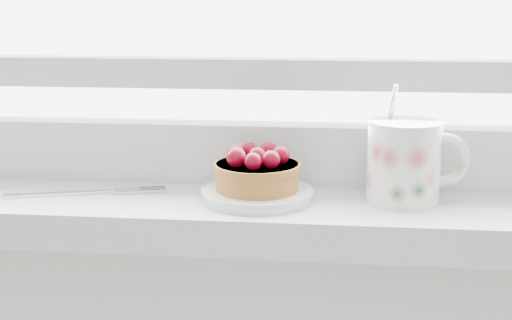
# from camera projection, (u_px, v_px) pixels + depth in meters

# --- Properties ---
(saucer) EXTENTS (0.12, 0.12, 0.01)m
(saucer) POSITION_uv_depth(u_px,v_px,m) (257.00, 195.00, 0.78)
(saucer) COLOR silver
(saucer) RESTS_ON windowsill
(raspberry_tart) EXTENTS (0.10, 0.10, 0.05)m
(raspberry_tart) POSITION_uv_depth(u_px,v_px,m) (257.00, 171.00, 0.78)
(raspberry_tart) COLOR brown
(raspberry_tart) RESTS_ON saucer
(floral_mug) EXTENTS (0.12, 0.09, 0.13)m
(floral_mug) POSITION_uv_depth(u_px,v_px,m) (406.00, 160.00, 0.77)
(floral_mug) COLOR white
(floral_mug) RESTS_ON windowsill
(fork) EXTENTS (0.18, 0.07, 0.00)m
(fork) POSITION_uv_depth(u_px,v_px,m) (85.00, 192.00, 0.81)
(fork) COLOR silver
(fork) RESTS_ON windowsill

